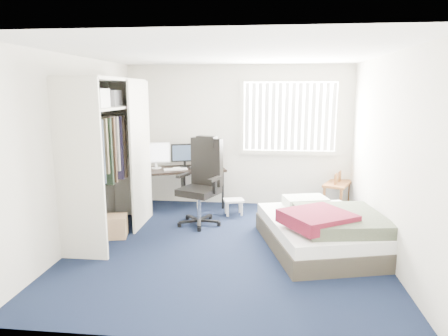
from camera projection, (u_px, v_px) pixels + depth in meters
name	position (u px, v px, depth m)	size (l,w,h in m)	color
ground	(226.00, 246.00, 5.36)	(4.20, 4.20, 0.00)	black
room_shell	(226.00, 134.00, 5.07)	(4.20, 4.20, 4.20)	silver
window_assembly	(290.00, 117.00, 6.95)	(1.72, 0.09, 1.32)	white
closet	(109.00, 142.00, 5.54)	(0.64, 1.84, 2.22)	beige
desk	(183.00, 166.00, 7.03)	(1.57, 1.12, 1.17)	black
office_chair	(202.00, 191.00, 6.20)	(0.83, 0.83, 1.36)	black
footstool	(234.00, 203.00, 6.67)	(0.38, 0.33, 0.26)	white
nightstand	(338.00, 186.00, 6.90)	(0.61, 0.80, 0.67)	brown
bed	(323.00, 230.00, 5.22)	(1.75, 2.07, 0.60)	#383228
pine_box	(112.00, 226.00, 5.66)	(0.41, 0.31, 0.31)	#A48352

